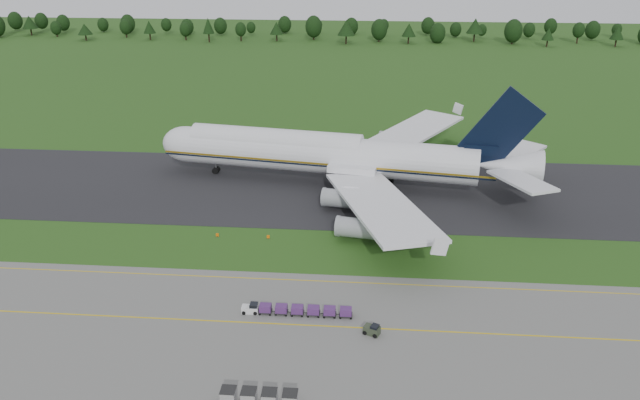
# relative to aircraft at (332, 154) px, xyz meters

# --- Properties ---
(ground) EXTENTS (600.00, 600.00, 0.00)m
(ground) POSITION_rel_aircraft_xyz_m (-6.07, -31.36, -6.63)
(ground) COLOR #224915
(ground) RESTS_ON ground
(apron) EXTENTS (300.00, 52.00, 0.06)m
(apron) POSITION_rel_aircraft_xyz_m (-6.07, -65.36, -6.60)
(apron) COLOR #63635F
(apron) RESTS_ON ground
(taxiway) EXTENTS (300.00, 40.00, 0.08)m
(taxiway) POSITION_rel_aircraft_xyz_m (-6.07, -3.36, -6.59)
(taxiway) COLOR black
(taxiway) RESTS_ON ground
(apron_markings) EXTENTS (300.00, 30.20, 0.01)m
(apron_markings) POSITION_rel_aircraft_xyz_m (-6.07, -58.34, -6.57)
(apron_markings) COLOR gold
(apron_markings) RESTS_ON apron
(tree_line) EXTENTS (531.27, 21.75, 11.65)m
(tree_line) POSITION_rel_aircraft_xyz_m (-22.78, 189.22, -0.34)
(tree_line) COLOR black
(tree_line) RESTS_ON ground
(aircraft) EXTENTS (83.03, 79.69, 23.22)m
(aircraft) POSITION_rel_aircraft_xyz_m (0.00, 0.00, 0.00)
(aircraft) COLOR white
(aircraft) RESTS_ON ground
(baggage_train) EXTENTS (15.81, 1.43, 1.38)m
(baggage_train) POSITION_rel_aircraft_xyz_m (-2.13, -50.83, -5.82)
(baggage_train) COLOR silver
(baggage_train) RESTS_ON apron
(utility_cart) EXTENTS (2.46, 2.02, 1.17)m
(utility_cart) POSITION_rel_aircraft_xyz_m (8.73, -54.66, -6.00)
(utility_cart) COLOR #303927
(utility_cart) RESTS_ON apron
(uld_row) EXTENTS (8.96, 1.76, 1.74)m
(uld_row) POSITION_rel_aircraft_xyz_m (-4.18, -69.24, -5.70)
(uld_row) COLOR gray
(uld_row) RESTS_ON apron
(edge_markers) EXTENTS (9.72, 0.30, 0.60)m
(edge_markers) POSITION_rel_aircraft_xyz_m (-14.35, -27.26, -6.36)
(edge_markers) COLOR orange
(edge_markers) RESTS_ON ground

